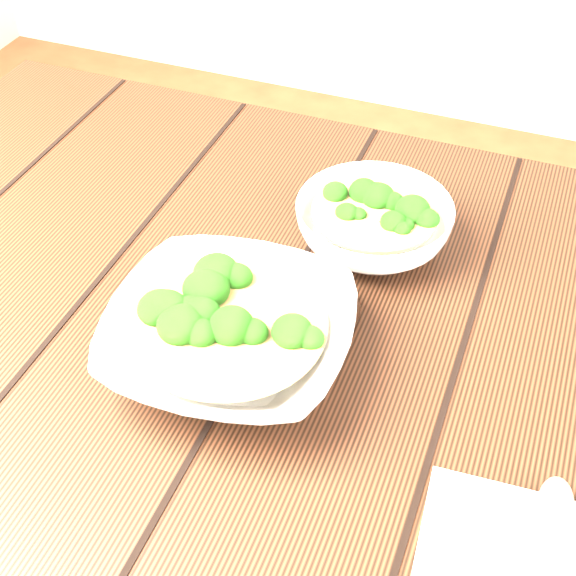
{
  "coord_description": "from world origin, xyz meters",
  "views": [
    {
      "loc": [
        0.21,
        -0.55,
        1.35
      ],
      "look_at": [
        0.0,
        -0.0,
        0.8
      ],
      "focal_mm": 50.0,
      "sensor_mm": 36.0,
      "label": 1
    }
  ],
  "objects_px": {
    "trivet": "(307,307)",
    "table": "(287,395)",
    "soup_bowl_back": "(373,223)",
    "soup_bowl_front": "(229,336)"
  },
  "relations": [
    {
      "from": "trivet",
      "to": "soup_bowl_back",
      "type": "bearing_deg",
      "value": 77.94
    },
    {
      "from": "table",
      "to": "trivet",
      "type": "xyz_separation_m",
      "value": [
        0.02,
        0.02,
        0.13
      ]
    },
    {
      "from": "soup_bowl_front",
      "to": "trivet",
      "type": "relative_size",
      "value": 2.31
    },
    {
      "from": "table",
      "to": "soup_bowl_front",
      "type": "bearing_deg",
      "value": -117.12
    },
    {
      "from": "soup_bowl_front",
      "to": "soup_bowl_back",
      "type": "height_order",
      "value": "soup_bowl_front"
    },
    {
      "from": "table",
      "to": "soup_bowl_front",
      "type": "xyz_separation_m",
      "value": [
        -0.03,
        -0.07,
        0.15
      ]
    },
    {
      "from": "soup_bowl_back",
      "to": "table",
      "type": "bearing_deg",
      "value": -106.43
    },
    {
      "from": "trivet",
      "to": "table",
      "type": "bearing_deg",
      "value": -135.74
    },
    {
      "from": "table",
      "to": "soup_bowl_back",
      "type": "distance_m",
      "value": 0.22
    },
    {
      "from": "soup_bowl_front",
      "to": "trivet",
      "type": "bearing_deg",
      "value": 58.7
    }
  ]
}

